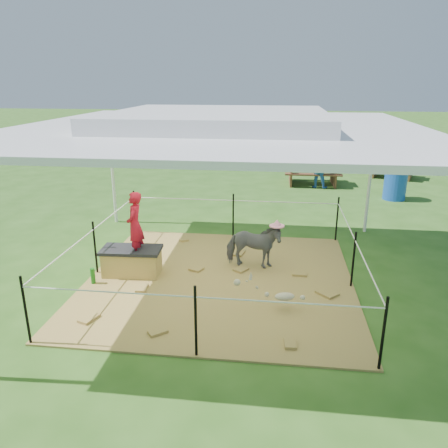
# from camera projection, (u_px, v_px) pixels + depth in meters

# --- Properties ---
(ground) EXTENTS (90.00, 90.00, 0.00)m
(ground) POSITION_uv_depth(u_px,v_px,m) (220.00, 280.00, 7.69)
(ground) COLOR #2D5919
(ground) RESTS_ON ground
(hay_patch) EXTENTS (4.60, 4.60, 0.03)m
(hay_patch) POSITION_uv_depth(u_px,v_px,m) (220.00, 280.00, 7.69)
(hay_patch) COLOR brown
(hay_patch) RESTS_ON ground
(canopy_tent) EXTENTS (6.30, 6.30, 2.90)m
(canopy_tent) POSITION_uv_depth(u_px,v_px,m) (219.00, 125.00, 6.84)
(canopy_tent) COLOR silver
(canopy_tent) RESTS_ON ground
(rope_fence) EXTENTS (4.54, 4.54, 1.00)m
(rope_fence) POSITION_uv_depth(u_px,v_px,m) (220.00, 246.00, 7.49)
(rope_fence) COLOR black
(rope_fence) RESTS_ON ground
(straw_bale) EXTENTS (1.01, 0.54, 0.44)m
(straw_bale) POSITION_uv_depth(u_px,v_px,m) (132.00, 263.00, 7.81)
(straw_bale) COLOR #A8863D
(straw_bale) RESTS_ON hay_patch
(dark_cloth) EXTENTS (1.08, 0.60, 0.05)m
(dark_cloth) POSITION_uv_depth(u_px,v_px,m) (131.00, 250.00, 7.73)
(dark_cloth) COLOR black
(dark_cloth) RESTS_ON straw_bale
(woman) EXTENTS (0.31, 0.45, 1.18)m
(woman) POSITION_uv_depth(u_px,v_px,m) (135.00, 220.00, 7.54)
(woman) COLOR red
(woman) RESTS_ON straw_bale
(green_bottle) EXTENTS (0.08, 0.08, 0.27)m
(green_bottle) POSITION_uv_depth(u_px,v_px,m) (93.00, 276.00, 7.48)
(green_bottle) COLOR #1B6F18
(green_bottle) RESTS_ON hay_patch
(pony) EXTENTS (1.05, 0.52, 0.87)m
(pony) POSITION_uv_depth(u_px,v_px,m) (253.00, 246.00, 8.00)
(pony) COLOR #4C4D51
(pony) RESTS_ON hay_patch
(pink_hat) EXTENTS (0.27, 0.27, 0.13)m
(pink_hat) POSITION_uv_depth(u_px,v_px,m) (254.00, 220.00, 7.85)
(pink_hat) COLOR pink
(pink_hat) RESTS_ON pony
(foal) EXTENTS (0.94, 0.64, 0.48)m
(foal) POSITION_uv_depth(u_px,v_px,m) (285.00, 295.00, 6.59)
(foal) COLOR tan
(foal) RESTS_ON hay_patch
(trash_barrel) EXTENTS (0.78, 0.78, 0.99)m
(trash_barrel) POSITION_uv_depth(u_px,v_px,m) (395.00, 183.00, 12.76)
(trash_barrel) COLOR #1748AD
(trash_barrel) RESTS_ON ground
(picnic_table_near) EXTENTS (1.85, 1.34, 0.76)m
(picnic_table_near) POSITION_uv_depth(u_px,v_px,m) (312.00, 173.00, 14.68)
(picnic_table_near) COLOR brown
(picnic_table_near) RESTS_ON ground
(picnic_table_far) EXTENTS (1.83, 1.58, 0.64)m
(picnic_table_far) POSITION_uv_depth(u_px,v_px,m) (393.00, 169.00, 15.69)
(picnic_table_far) COLOR brown
(picnic_table_far) RESTS_ON ground
(distant_person) EXTENTS (0.73, 0.63, 1.30)m
(distant_person) POSITION_uv_depth(u_px,v_px,m) (319.00, 168.00, 14.10)
(distant_person) COLOR blue
(distant_person) RESTS_ON ground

